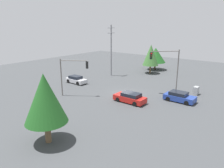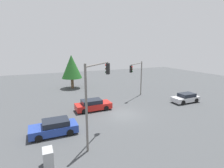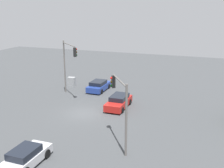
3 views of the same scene
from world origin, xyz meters
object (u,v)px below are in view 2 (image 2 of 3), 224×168
object	(u,v)px
traffic_signal_main	(96,88)
electrical_cabinet	(48,158)
sedan_blue	(54,127)
traffic_signal_cross	(137,73)
sedan_silver	(186,98)
sedan_red	(93,105)

from	to	relation	value
traffic_signal_main	electrical_cabinet	xyz separation A→B (m)	(-1.96, 4.14, -4.09)
sedan_blue	traffic_signal_cross	distance (m)	16.03
sedan_silver	sedan_red	xyz separation A→B (m)	(2.34, 13.56, 0.03)
sedan_blue	traffic_signal_main	size ratio (longest dim) A/B	0.63
sedan_silver	traffic_signal_cross	xyz separation A→B (m)	(5.34, 5.15, 3.29)
sedan_red	electrical_cabinet	size ratio (longest dim) A/B	3.63
sedan_silver	traffic_signal_main	distance (m)	16.81
sedan_silver	sedan_blue	size ratio (longest dim) A/B	0.96
sedan_silver	electrical_cabinet	xyz separation A→B (m)	(-6.94, 19.68, -0.03)
sedan_silver	electrical_cabinet	world-z (taller)	sedan_silver
sedan_blue	electrical_cabinet	xyz separation A→B (m)	(-4.60, 0.85, -0.04)
electrical_cabinet	sedan_silver	bearing A→B (deg)	-70.57
sedan_red	electrical_cabinet	xyz separation A→B (m)	(-9.28, 6.12, -0.06)
electrical_cabinet	sedan_blue	bearing A→B (deg)	-10.50
electrical_cabinet	traffic_signal_cross	bearing A→B (deg)	-49.80
sedan_silver	electrical_cabinet	bearing A→B (deg)	109.43
traffic_signal_main	electrical_cabinet	size ratio (longest dim) A/B	5.44
sedan_silver	sedan_blue	bearing A→B (deg)	97.11
traffic_signal_main	traffic_signal_cross	size ratio (longest dim) A/B	1.20
traffic_signal_main	traffic_signal_cross	xyz separation A→B (m)	(10.32, -10.39, -0.77)
sedan_blue	traffic_signal_cross	size ratio (longest dim) A/B	0.75
sedan_silver	electrical_cabinet	size ratio (longest dim) A/B	3.26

